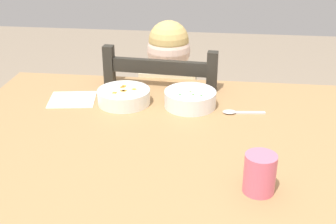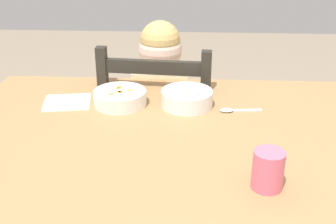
{
  "view_description": "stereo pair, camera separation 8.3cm",
  "coord_description": "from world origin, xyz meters",
  "px_view_note": "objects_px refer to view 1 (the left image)",
  "views": [
    {
      "loc": [
        0.09,
        -1.14,
        1.37
      ],
      "look_at": [
        -0.05,
        0.07,
        0.8
      ],
      "focal_mm": 48.32,
      "sensor_mm": 36.0,
      "label": 1
    },
    {
      "loc": [
        0.01,
        -1.15,
        1.37
      ],
      "look_at": [
        -0.05,
        0.07,
        0.8
      ],
      "focal_mm": 48.32,
      "sensor_mm": 36.0,
      "label": 2
    }
  ],
  "objects_px": {
    "child_figure": "(168,102)",
    "bowl_of_peas": "(192,98)",
    "spoon": "(236,112)",
    "drinking_cup": "(260,173)",
    "dining_table": "(184,168)",
    "dining_chair": "(167,142)",
    "bowl_of_carrots": "(124,96)"
  },
  "relations": [
    {
      "from": "dining_table",
      "to": "bowl_of_peas",
      "type": "distance_m",
      "value": 0.26
    },
    {
      "from": "dining_table",
      "to": "spoon",
      "type": "height_order",
      "value": "spoon"
    },
    {
      "from": "child_figure",
      "to": "bowl_of_carrots",
      "type": "xyz_separation_m",
      "value": [
        -0.11,
        -0.29,
        0.14
      ]
    },
    {
      "from": "dining_chair",
      "to": "dining_table",
      "type": "bearing_deg",
      "value": -77.96
    },
    {
      "from": "dining_chair",
      "to": "bowl_of_peas",
      "type": "relative_size",
      "value": 5.26
    },
    {
      "from": "child_figure",
      "to": "bowl_of_peas",
      "type": "xyz_separation_m",
      "value": [
        0.11,
        -0.29,
        0.15
      ]
    },
    {
      "from": "spoon",
      "to": "drinking_cup",
      "type": "height_order",
      "value": "drinking_cup"
    },
    {
      "from": "dining_chair",
      "to": "spoon",
      "type": "distance_m",
      "value": 0.53
    },
    {
      "from": "spoon",
      "to": "drinking_cup",
      "type": "distance_m",
      "value": 0.43
    },
    {
      "from": "dining_chair",
      "to": "spoon",
      "type": "xyz_separation_m",
      "value": [
        0.26,
        -0.34,
        0.31
      ]
    },
    {
      "from": "dining_chair",
      "to": "bowl_of_carrots",
      "type": "relative_size",
      "value": 5.1
    },
    {
      "from": "dining_chair",
      "to": "bowl_of_carrots",
      "type": "distance_m",
      "value": 0.46
    },
    {
      "from": "bowl_of_carrots",
      "to": "dining_chair",
      "type": "bearing_deg",
      "value": 69.91
    },
    {
      "from": "drinking_cup",
      "to": "bowl_of_carrots",
      "type": "bearing_deg",
      "value": 131.9
    },
    {
      "from": "dining_chair",
      "to": "spoon",
      "type": "bearing_deg",
      "value": -52.1
    },
    {
      "from": "child_figure",
      "to": "drinking_cup",
      "type": "height_order",
      "value": "child_figure"
    },
    {
      "from": "child_figure",
      "to": "bowl_of_carrots",
      "type": "bearing_deg",
      "value": -111.24
    },
    {
      "from": "dining_table",
      "to": "dining_chair",
      "type": "height_order",
      "value": "dining_chair"
    },
    {
      "from": "child_figure",
      "to": "spoon",
      "type": "height_order",
      "value": "child_figure"
    },
    {
      "from": "child_figure",
      "to": "spoon",
      "type": "relative_size",
      "value": 6.95
    },
    {
      "from": "dining_chair",
      "to": "spoon",
      "type": "height_order",
      "value": "dining_chair"
    },
    {
      "from": "drinking_cup",
      "to": "spoon",
      "type": "bearing_deg",
      "value": 95.96
    },
    {
      "from": "dining_table",
      "to": "spoon",
      "type": "xyz_separation_m",
      "value": [
        0.15,
        0.19,
        0.1
      ]
    },
    {
      "from": "child_figure",
      "to": "dining_chair",
      "type": "bearing_deg",
      "value": 114.94
    },
    {
      "from": "dining_table",
      "to": "drinking_cup",
      "type": "xyz_separation_m",
      "value": [
        0.19,
        -0.24,
        0.15
      ]
    },
    {
      "from": "bowl_of_peas",
      "to": "bowl_of_carrots",
      "type": "height_order",
      "value": "bowl_of_peas"
    },
    {
      "from": "bowl_of_peas",
      "to": "child_figure",
      "type": "bearing_deg",
      "value": 111.24
    },
    {
      "from": "child_figure",
      "to": "bowl_of_peas",
      "type": "distance_m",
      "value": 0.35
    },
    {
      "from": "bowl_of_peas",
      "to": "drinking_cup",
      "type": "bearing_deg",
      "value": -67.75
    },
    {
      "from": "dining_table",
      "to": "bowl_of_carrots",
      "type": "distance_m",
      "value": 0.34
    },
    {
      "from": "spoon",
      "to": "drinking_cup",
      "type": "relative_size",
      "value": 1.43
    },
    {
      "from": "dining_chair",
      "to": "bowl_of_carrots",
      "type": "bearing_deg",
      "value": -110.09
    }
  ]
}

